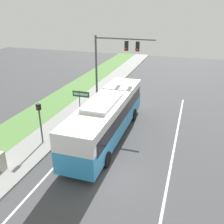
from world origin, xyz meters
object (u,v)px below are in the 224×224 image
(pedestrian_signal, at_px, (40,118))
(signal_gantry, at_px, (112,58))
(street_sign, at_px, (80,99))
(bus, at_px, (107,115))

(pedestrian_signal, bearing_deg, signal_gantry, 74.37)
(pedestrian_signal, xyz_separation_m, street_sign, (0.94, 4.95, -0.16))
(bus, bearing_deg, signal_gantry, 104.88)
(bus, height_order, street_sign, bus)
(signal_gantry, bearing_deg, bus, -75.12)
(bus, distance_m, street_sign, 4.12)
(signal_gantry, height_order, street_sign, signal_gantry)
(pedestrian_signal, relative_size, street_sign, 1.17)
(bus, bearing_deg, street_sign, 144.43)
(street_sign, bearing_deg, bus, -35.57)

